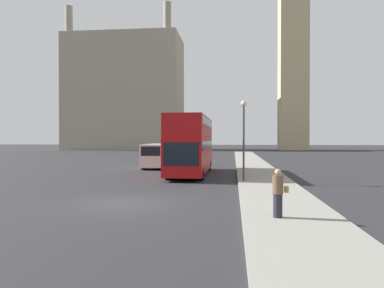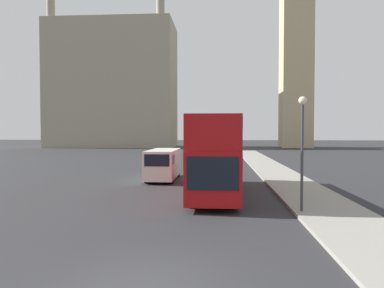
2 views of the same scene
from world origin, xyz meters
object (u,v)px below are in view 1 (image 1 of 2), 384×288
at_px(street_lamp, 244,127).
at_px(clock_tower, 293,12).
at_px(white_van, 157,155).
at_px(pedestrian, 278,193).
at_px(red_double_decker_bus, 191,143).

bearing_deg(street_lamp, clock_tower, 78.83).
distance_m(clock_tower, street_lamp, 77.70).
xyz_separation_m(white_van, pedestrian, (8.62, -21.98, -0.26)).
relative_size(red_double_decker_bus, white_van, 1.87).
bearing_deg(pedestrian, white_van, 111.42).
xyz_separation_m(white_van, street_lamp, (7.78, -11.13, 2.28)).
height_order(clock_tower, white_van, clock_tower).
xyz_separation_m(red_double_decker_bus, pedestrian, (4.73, -15.96, -1.51)).
relative_size(red_double_decker_bus, pedestrian, 6.90).
bearing_deg(pedestrian, red_double_decker_bus, 106.49).
height_order(white_van, pedestrian, white_van).
bearing_deg(street_lamp, red_double_decker_bus, 127.20).
bearing_deg(clock_tower, red_double_decker_bus, -105.24).
bearing_deg(red_double_decker_bus, street_lamp, -52.80).
relative_size(red_double_decker_bus, street_lamp, 2.24).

